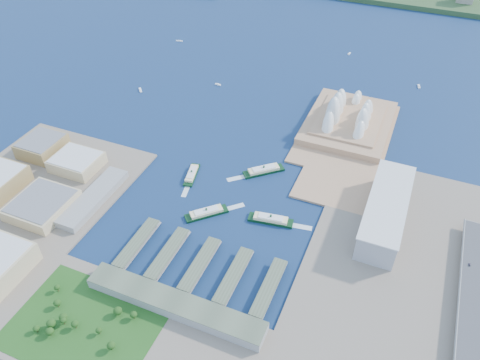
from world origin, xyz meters
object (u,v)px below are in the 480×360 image
at_px(opera_house, 351,110).
at_px(ferry_b, 264,169).
at_px(ferry_d, 271,218).
at_px(ferry_c, 206,212).
at_px(car_c, 470,264).
at_px(ferry_a, 192,173).
at_px(toaster_building, 386,211).

relative_size(opera_house, ferry_b, 3.02).
bearing_deg(ferry_d, ferry_c, 95.90).
xyz_separation_m(opera_house, car_c, (191.00, -244.52, -16.42)).
height_order(ferry_a, ferry_c, ferry_c).
distance_m(ferry_b, ferry_d, 99.05).
xyz_separation_m(ferry_a, ferry_b, (91.37, 47.10, 0.94)).
bearing_deg(car_c, opera_house, -52.01).
bearing_deg(opera_house, ferry_d, -99.45).
height_order(toaster_building, car_c, toaster_building).
relative_size(ferry_a, ferry_c, 0.88).
bearing_deg(toaster_building, ferry_d, -158.30).
bearing_deg(toaster_building, ferry_a, -177.77).
bearing_deg(ferry_b, car_c, 31.66).
xyz_separation_m(opera_house, toaster_building, (90.00, -200.00, -11.50)).
height_order(ferry_d, car_c, car_c).
distance_m(opera_house, ferry_c, 300.64).
bearing_deg(car_c, ferry_a, -5.31).
bearing_deg(ferry_d, opera_house, -17.97).
bearing_deg(ferry_c, ferry_d, -119.88).
distance_m(ferry_c, ferry_d, 83.11).
distance_m(toaster_building, car_c, 110.49).
bearing_deg(opera_house, ferry_a, -129.97).
xyz_separation_m(ferry_b, car_c, (275.95, -81.23, 9.95)).
distance_m(opera_house, car_c, 310.71).
bearing_deg(toaster_building, car_c, -23.79).
xyz_separation_m(toaster_building, car_c, (101.00, -44.52, -4.92)).
relative_size(ferry_c, car_c, 11.26).
distance_m(toaster_building, ferry_c, 225.30).
bearing_deg(ferry_c, car_c, -129.06).
height_order(toaster_building, ferry_c, toaster_building).
height_order(ferry_a, ferry_b, ferry_b).
relative_size(ferry_b, ferry_c, 1.05).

